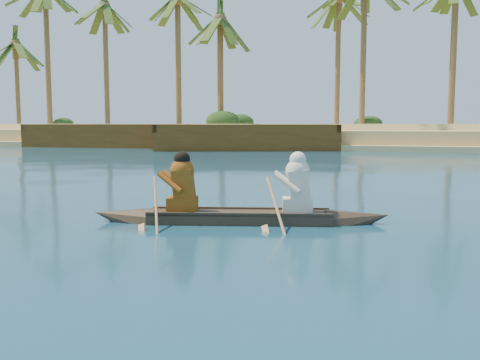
% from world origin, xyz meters
% --- Properties ---
extents(sandy_embankment, '(150.00, 51.00, 1.50)m').
position_xyz_m(sandy_embankment, '(0.00, 46.89, 0.53)').
color(sandy_embankment, '#D4B777').
rests_on(sandy_embankment, ground).
extents(palm_grove, '(110.00, 14.00, 16.00)m').
position_xyz_m(palm_grove, '(0.00, 35.00, 8.00)').
color(palm_grove, '#3E571E').
rests_on(palm_grove, ground).
extents(shrub_cluster, '(100.00, 6.00, 2.40)m').
position_xyz_m(shrub_cluster, '(0.00, 31.50, 1.20)').
color(shrub_cluster, '#1D3814').
rests_on(shrub_cluster, ground).
extents(canoe, '(5.45, 1.91, 1.49)m').
position_xyz_m(canoe, '(-4.95, -4.00, 0.29)').
color(canoe, '#3A2F20').
rests_on(canoe, ground).
extents(barge_left, '(12.39, 4.53, 2.04)m').
position_xyz_m(barge_left, '(-23.63, 23.68, 0.71)').
color(barge_left, brown).
rests_on(barge_left, ground).
extents(barge_mid, '(12.88, 7.69, 2.04)m').
position_xyz_m(barge_mid, '(-12.00, 22.00, 0.71)').
color(barge_mid, brown).
rests_on(barge_mid, ground).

